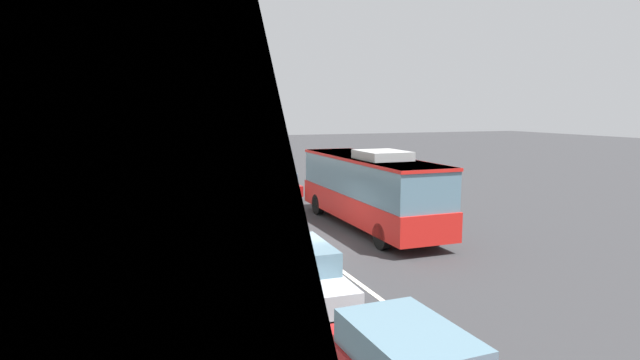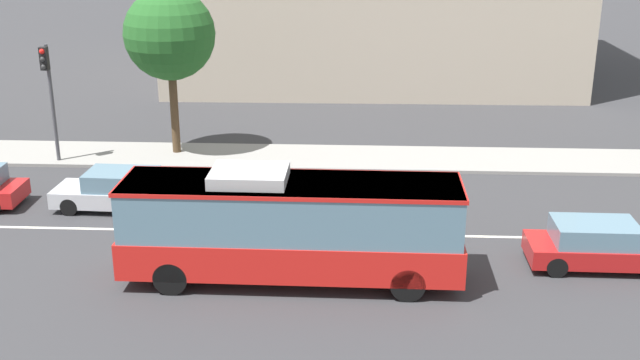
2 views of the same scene
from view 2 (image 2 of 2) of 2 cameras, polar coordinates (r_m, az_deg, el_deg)
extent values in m
plane|color=#333335|center=(27.01, -5.45, -3.81)|extent=(160.00, 160.00, 0.00)
cube|color=gray|center=(34.77, -3.53, 1.71)|extent=(80.00, 3.48, 0.14)
cube|color=silver|center=(27.01, -5.45, -3.80)|extent=(76.00, 0.16, 0.01)
cube|color=red|center=(23.20, -2.09, -5.13)|extent=(10.02, 2.59, 1.10)
cube|color=slate|center=(22.68, -2.13, -2.05)|extent=(9.82, 2.51, 1.58)
cube|color=red|center=(22.42, -2.16, -0.32)|extent=(9.92, 2.56, 0.12)
cube|color=#B2B2B2|center=(22.49, -5.21, 0.32)|extent=(2.22, 1.82, 0.36)
cylinder|color=black|center=(24.34, 6.20, -5.25)|extent=(1.00, 0.31, 1.00)
cylinder|color=black|center=(22.36, 6.44, -7.59)|extent=(1.00, 0.31, 1.00)
cylinder|color=black|center=(24.91, -9.68, -4.82)|extent=(1.00, 0.31, 1.00)
cylinder|color=black|center=(22.98, -10.87, -7.05)|extent=(1.00, 0.31, 1.00)
cube|color=#B21919|center=(25.71, 19.86, -4.91)|extent=(4.52, 1.84, 0.60)
cube|color=slate|center=(25.40, 19.47, -3.63)|extent=(2.54, 1.68, 0.64)
cylinder|color=black|center=(26.11, 16.17, -4.61)|extent=(0.64, 0.23, 0.64)
cylinder|color=black|center=(24.70, 16.94, -6.11)|extent=(0.64, 0.23, 0.64)
cylinder|color=black|center=(32.08, -21.69, -0.74)|extent=(0.64, 0.23, 0.64)
cube|color=#B7BABF|center=(29.74, -14.67, -1.08)|extent=(4.57, 1.97, 0.60)
cube|color=slate|center=(29.46, -14.31, 0.03)|extent=(2.58, 1.75, 0.64)
cylinder|color=black|center=(29.65, -17.87, -1.88)|extent=(0.65, 0.24, 0.64)
cylinder|color=black|center=(31.04, -16.77, -0.82)|extent=(0.65, 0.24, 0.64)
cylinder|color=black|center=(28.64, -12.32, -2.12)|extent=(0.65, 0.24, 0.64)
cylinder|color=black|center=(30.06, -11.44, -1.02)|extent=(0.65, 0.24, 0.64)
cylinder|color=#47474C|center=(35.27, -18.98, 5.20)|extent=(0.16, 0.16, 5.20)
cube|color=black|center=(34.61, -19.53, 8.38)|extent=(0.33, 0.29, 0.96)
sphere|color=red|center=(34.43, -19.69, 8.85)|extent=(0.22, 0.22, 0.22)
sphere|color=#2D2D2D|center=(34.48, -19.63, 8.33)|extent=(0.22, 0.22, 0.22)
sphere|color=#2D2D2D|center=(34.54, -19.57, 7.81)|extent=(0.22, 0.22, 0.22)
cylinder|color=#4C3823|center=(35.32, -10.60, 4.89)|extent=(0.36, 0.36, 3.94)
sphere|color=#235B23|center=(34.64, -10.95, 10.42)|extent=(3.94, 3.94, 3.94)
cube|color=slate|center=(54.55, 16.89, 9.58)|extent=(0.27, 15.82, 1.50)
camera|label=1|loc=(38.11, -32.14, 8.23)|focal=28.74mm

